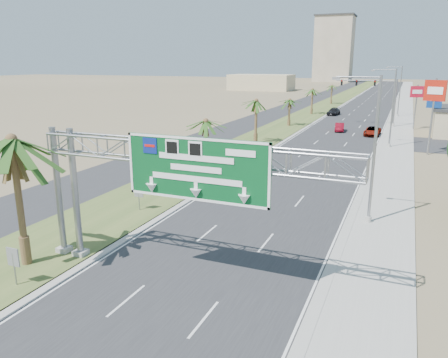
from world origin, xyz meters
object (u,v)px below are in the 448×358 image
car_right_lane (372,131)px  pole_sign_red_near (435,95)px  sign_gantry (171,163)px  signal_mast (383,98)px  car_far (334,112)px  pole_sign_blue (435,99)px  palm_near (11,141)px  car_mid_lane (339,127)px  car_left_lane (213,185)px  pole_sign_red_far (417,95)px

car_right_lane → pole_sign_red_near: size_ratio=0.53×
sign_gantry → signal_mast: size_ratio=1.63×
car_far → pole_sign_blue: size_ratio=0.64×
palm_near → car_mid_lane: size_ratio=2.10×
car_left_lane → pole_sign_red_far: size_ratio=0.60×
sign_gantry → signal_mast: (6.23, 62.05, -1.21)m
car_mid_lane → pole_sign_blue: pole_sign_blue is taller
car_far → pole_sign_red_far: 22.25m
palm_near → car_left_lane: palm_near is taller
palm_near → car_left_lane: size_ratio=1.92×
palm_near → car_right_lane: palm_near is taller
signal_mast → pole_sign_red_far: bearing=-18.5°
pole_sign_blue → palm_near: bearing=-112.2°
pole_sign_red_near → pole_sign_red_far: 21.40m
sign_gantry → pole_sign_blue: size_ratio=2.19×
car_far → pole_sign_red_near: 40.81m
signal_mast → car_far: bearing=126.8°
pole_sign_red_near → car_far: bearing=114.9°
car_mid_lane → car_far: bearing=94.1°
car_left_lane → car_right_lane: 37.93m
sign_gantry → car_left_lane: size_ratio=3.85×
car_left_lane → car_far: bearing=95.9°
pole_sign_red_far → palm_near: bearing=-107.5°
palm_near → pole_sign_red_near: 46.08m
palm_near → signal_mast: size_ratio=0.81×
car_left_lane → car_far: 61.06m
car_mid_lane → car_far: 22.55m
signal_mast → car_left_lane: 48.87m
pole_sign_red_near → pole_sign_blue: 12.72m
signal_mast → pole_sign_red_far: (5.29, -1.77, 0.80)m
car_left_lane → car_mid_lane: size_ratio=1.10×
palm_near → sign_gantry: bearing=13.3°
pole_sign_blue → signal_mast: bearing=125.8°
palm_near → pole_sign_red_far: 65.25m
car_right_lane → car_mid_lane: bearing=157.6°
car_mid_lane → car_far: car_far is taller
car_left_lane → pole_sign_blue: size_ratio=0.57×
car_right_lane → car_far: (-9.65, 24.48, 0.04)m
car_left_lane → car_mid_lane: 39.24m
car_far → pole_sign_blue: pole_sign_blue is taller
car_far → pole_sign_red_near: size_ratio=0.54×
pole_sign_red_near → car_mid_lane: bearing=130.9°
palm_near → car_far: palm_near is taller
sign_gantry → pole_sign_red_near: pole_sign_red_near is taller
car_mid_lane → pole_sign_red_near: size_ratio=0.44×
palm_near → pole_sign_red_near: bearing=62.6°
pole_sign_blue → pole_sign_red_far: pole_sign_blue is taller
sign_gantry → pole_sign_red_far: size_ratio=2.32×
pole_sign_red_near → sign_gantry: bearing=-108.5°
pole_sign_red_near → pole_sign_blue: size_ratio=1.18×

